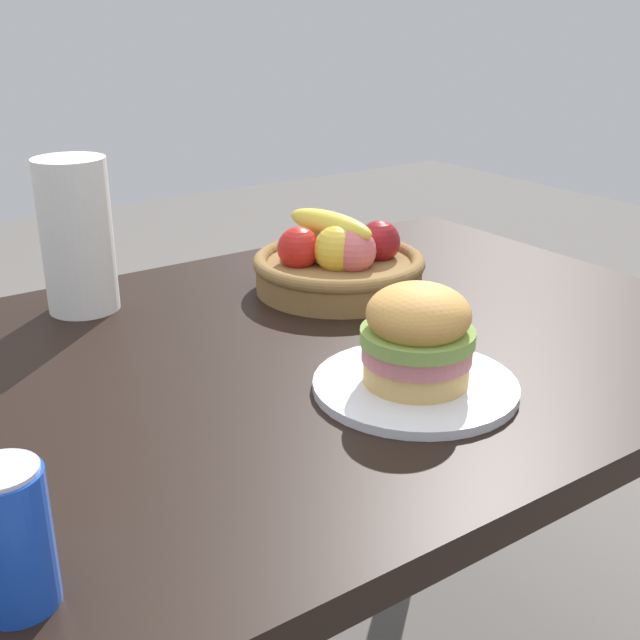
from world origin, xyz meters
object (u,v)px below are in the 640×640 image
(fruit_basket, at_px, (339,263))
(paper_towel_roll, at_px, (77,236))
(soda_can, at_px, (10,538))
(plate, at_px, (415,385))
(sandwich, at_px, (418,335))

(fruit_basket, bearing_deg, paper_towel_roll, 157.84)
(soda_can, height_order, paper_towel_roll, paper_towel_roll)
(plate, xyz_separation_m, soda_can, (-0.52, -0.11, 0.06))
(fruit_basket, bearing_deg, soda_can, -144.71)
(fruit_basket, bearing_deg, sandwich, -111.85)
(sandwich, distance_m, paper_towel_roll, 0.57)
(plate, distance_m, paper_towel_roll, 0.58)
(sandwich, distance_m, soda_can, 0.53)
(paper_towel_roll, bearing_deg, plate, -65.06)
(plate, bearing_deg, soda_can, -168.24)
(soda_can, xyz_separation_m, fruit_basket, (0.66, 0.47, -0.02))
(fruit_basket, relative_size, paper_towel_roll, 1.21)
(soda_can, distance_m, fruit_basket, 0.81)
(paper_towel_roll, bearing_deg, sandwich, -65.06)
(plate, relative_size, soda_can, 2.05)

